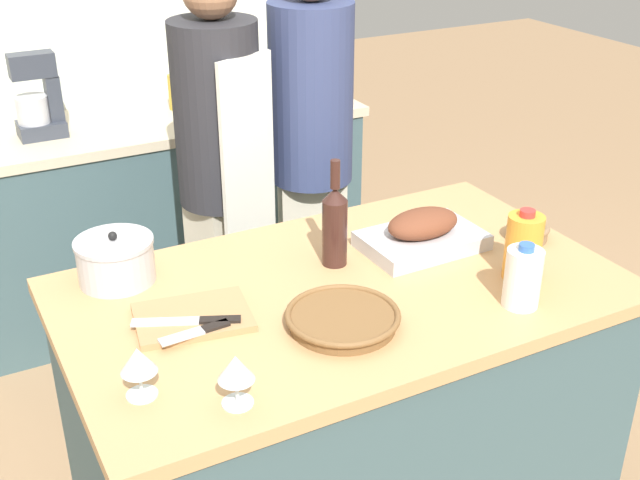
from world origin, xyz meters
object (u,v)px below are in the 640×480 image
object	(u,v)px
knife_chef	(190,321)
knife_paring	(197,332)
juice_jug	(523,247)
person_cook_guest	(311,147)
wine_glass_left	(236,370)
wine_glass_right	(138,362)
condiment_bottle_tall	(175,92)
person_cook_aproned	(221,168)
cutting_board	(193,317)
roasting_pan	(422,234)
condiment_bottle_short	(271,95)
stock_pot	(116,260)
stand_mixer	(38,102)
wine_bottle_green	(335,224)
condiment_bottle_extra	(223,81)
milk_jug	(523,278)
mixing_bowl	(528,231)
wicker_basket	(343,318)

from	to	relation	value
knife_chef	knife_paring	bearing A→B (deg)	-91.83
juice_jug	person_cook_guest	bearing A→B (deg)	93.59
wine_glass_left	wine_glass_right	xyz separation A→B (m)	(-0.17, 0.12, -0.00)
condiment_bottle_tall	person_cook_aproned	bearing A→B (deg)	-97.15
knife_chef	person_cook_aproned	world-z (taller)	person_cook_aproned
person_cook_aproned	cutting_board	bearing A→B (deg)	-136.84
roasting_pan	condiment_bottle_short	xyz separation A→B (m)	(0.15, 1.37, 0.04)
wine_glass_left	knife_paring	bearing A→B (deg)	87.81
stock_pot	stand_mixer	bearing A→B (deg)	87.80
wine_glass_left	condiment_bottle_tall	xyz separation A→B (m)	(0.56, 2.03, -0.00)
wine_bottle_green	condiment_bottle_extra	bearing A→B (deg)	79.23
stock_pot	wine_glass_right	bearing A→B (deg)	-99.79
milk_jug	wine_bottle_green	xyz separation A→B (m)	(-0.31, 0.42, 0.04)
milk_jug	condiment_bottle_tall	world-z (taller)	condiment_bottle_tall
mixing_bowl	condiment_bottle_extra	xyz separation A→B (m)	(-0.28, 1.73, 0.07)
roasting_pan	condiment_bottle_extra	distance (m)	1.63
mixing_bowl	person_cook_aproned	xyz separation A→B (m)	(-0.61, 0.93, -0.01)
condiment_bottle_extra	person_cook_guest	distance (m)	0.80
roasting_pan	stock_pot	distance (m)	0.87
wine_glass_right	person_cook_aproned	world-z (taller)	person_cook_aproned
stock_pot	juice_jug	distance (m)	1.09
roasting_pan	cutting_board	bearing A→B (deg)	-174.95
wine_glass_right	milk_jug	bearing A→B (deg)	-5.18
stock_pot	knife_chef	world-z (taller)	stock_pot
stock_pot	stand_mixer	size ratio (longest dim) A/B	0.63
juice_jug	wine_bottle_green	distance (m)	0.51
stock_pot	mixing_bowl	xyz separation A→B (m)	(1.14, -0.33, -0.04)
milk_jug	condiment_bottle_short	bearing A→B (deg)	86.35
roasting_pan	knife_chef	world-z (taller)	roasting_pan
wine_glass_left	condiment_bottle_tall	bearing A→B (deg)	74.68
condiment_bottle_short	person_cook_aproned	world-z (taller)	person_cook_aproned
wine_bottle_green	condiment_bottle_tall	world-z (taller)	wine_bottle_green
roasting_pan	wine_glass_left	size ratio (longest dim) A/B	2.90
knife_paring	condiment_bottle_short	bearing A→B (deg)	59.52
stock_pot	condiment_bottle_short	world-z (taller)	condiment_bottle_short
condiment_bottle_tall	condiment_bottle_short	xyz separation A→B (m)	(0.35, -0.23, -0.00)
stock_pot	person_cook_aproned	bearing A→B (deg)	48.15
wine_bottle_green	condiment_bottle_tall	xyz separation A→B (m)	(0.07, 1.57, -0.04)
wine_bottle_green	person_cook_aproned	distance (m)	0.80
condiment_bottle_short	milk_jug	bearing A→B (deg)	-93.65
condiment_bottle_tall	knife_paring	bearing A→B (deg)	-107.24
wicker_basket	cutting_board	world-z (taller)	wicker_basket
wine_bottle_green	knife_chef	world-z (taller)	wine_bottle_green
condiment_bottle_tall	juice_jug	bearing A→B (deg)	-79.88
wicker_basket	wine_glass_left	distance (m)	0.38
juice_jug	condiment_bottle_short	xyz separation A→B (m)	(0.02, 1.65, -0.01)
roasting_pan	person_cook_guest	size ratio (longest dim) A/B	0.21
knife_chef	condiment_bottle_tall	distance (m)	1.79
condiment_bottle_short	person_cook_aproned	bearing A→B (deg)	-129.27
person_cook_aproned	condiment_bottle_short	bearing A→B (deg)	29.64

